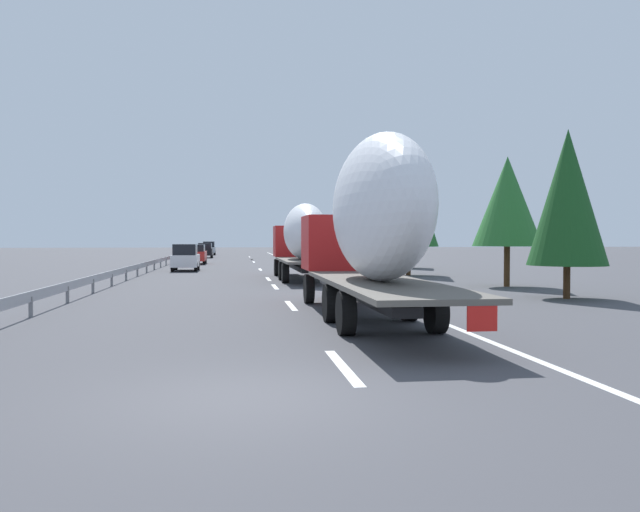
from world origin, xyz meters
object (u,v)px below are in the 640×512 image
(truck_lead, at_px, (302,237))
(car_black_suv, at_px, (205,250))
(car_silver_hatch, at_px, (209,248))
(road_sign, at_px, (307,239))
(truck_trailing, at_px, (371,223))
(car_white_van, at_px, (185,258))
(car_red_compact, at_px, (196,254))

(truck_lead, xyz_separation_m, car_black_suv, (43.95, 7.28, -1.47))
(car_silver_hatch, distance_m, car_black_suv, 13.98)
(truck_lead, distance_m, road_sign, 24.94)
(truck_trailing, height_order, car_white_van, truck_trailing)
(car_silver_hatch, height_order, car_white_van, car_silver_hatch)
(truck_lead, bearing_deg, car_black_suv, 9.41)
(truck_lead, bearing_deg, car_white_van, 31.94)
(car_red_compact, height_order, car_white_van, car_white_van)
(car_white_van, xyz_separation_m, road_sign, (13.19, -10.30, 1.31))
(truck_lead, xyz_separation_m, car_white_van, (11.55, 7.20, -1.43))
(truck_trailing, distance_m, car_red_compact, 42.68)
(truck_trailing, height_order, road_sign, truck_trailing)
(road_sign, bearing_deg, car_red_compact, 92.26)
(car_silver_hatch, bearing_deg, road_sign, -162.49)
(car_black_suv, distance_m, road_sign, 21.87)
(truck_trailing, bearing_deg, car_white_van, 13.84)
(car_red_compact, xyz_separation_m, car_white_van, (-12.78, -0.02, 0.05))
(truck_lead, bearing_deg, car_silver_hatch, 7.25)
(car_black_suv, xyz_separation_m, road_sign, (-19.20, -10.38, 1.35))
(car_silver_hatch, height_order, car_black_suv, car_silver_hatch)
(truck_trailing, xyz_separation_m, car_black_suv, (61.63, 7.28, -1.80))
(car_red_compact, xyz_separation_m, road_sign, (0.41, -10.32, 1.36))
(truck_trailing, bearing_deg, car_black_suv, 6.74)
(road_sign, bearing_deg, car_silver_hatch, 17.51)
(truck_trailing, relative_size, car_silver_hatch, 3.50)
(car_silver_hatch, relative_size, road_sign, 1.22)
(car_red_compact, distance_m, car_white_van, 12.78)
(truck_trailing, bearing_deg, car_silver_hatch, 5.57)
(truck_lead, distance_m, car_red_compact, 25.43)
(truck_lead, relative_size, car_black_suv, 2.91)
(road_sign, bearing_deg, car_white_van, 142.01)
(car_silver_hatch, xyz_separation_m, car_white_van, (-46.38, -0.17, -0.01))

